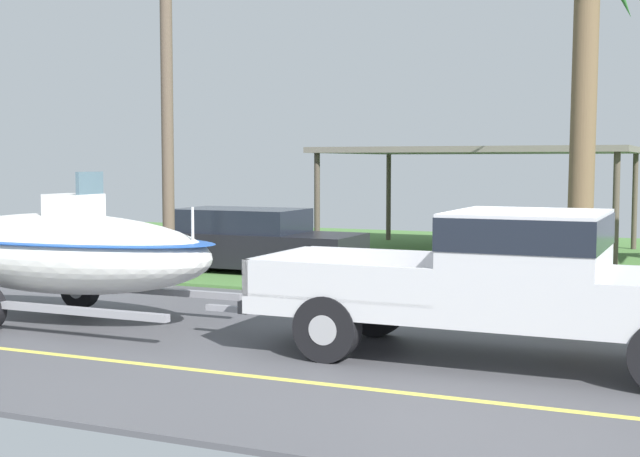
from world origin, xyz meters
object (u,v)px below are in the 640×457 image
(boat_on_trailer, at_px, (60,252))
(carport_awning, at_px, (484,152))
(parked_sedan_near, at_px, (249,242))
(palm_tree_mid, at_px, (586,10))
(pickup_truck_towing, at_px, (524,278))
(utility_pole, at_px, (166,56))

(boat_on_trailer, distance_m, carport_awning, 12.40)
(parked_sedan_near, distance_m, palm_tree_mid, 8.26)
(pickup_truck_towing, height_order, boat_on_trailer, boat_on_trailer)
(pickup_truck_towing, bearing_deg, boat_on_trailer, -180.00)
(carport_awning, bearing_deg, boat_on_trailer, -107.15)
(palm_tree_mid, xyz_separation_m, utility_pole, (-7.84, -0.89, -0.50))
(pickup_truck_towing, relative_size, carport_awning, 0.81)
(pickup_truck_towing, distance_m, palm_tree_mid, 6.62)
(pickup_truck_towing, height_order, carport_awning, carport_awning)
(boat_on_trailer, bearing_deg, utility_pole, 102.61)
(pickup_truck_towing, height_order, utility_pole, utility_pole)
(parked_sedan_near, distance_m, carport_awning, 6.99)
(utility_pole, bearing_deg, palm_tree_mid, 6.49)
(boat_on_trailer, xyz_separation_m, parked_sedan_near, (-0.14, 6.19, -0.37))
(carport_awning, bearing_deg, parked_sedan_near, -124.11)
(carport_awning, relative_size, palm_tree_mid, 1.09)
(pickup_truck_towing, relative_size, boat_on_trailer, 0.96)
(pickup_truck_towing, relative_size, utility_pole, 0.70)
(parked_sedan_near, bearing_deg, boat_on_trailer, -88.72)
(palm_tree_mid, bearing_deg, carport_awning, 116.61)
(pickup_truck_towing, xyz_separation_m, utility_pole, (-7.88, 4.41, 3.45))
(pickup_truck_towing, xyz_separation_m, carport_awning, (-3.27, 11.75, 1.61))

